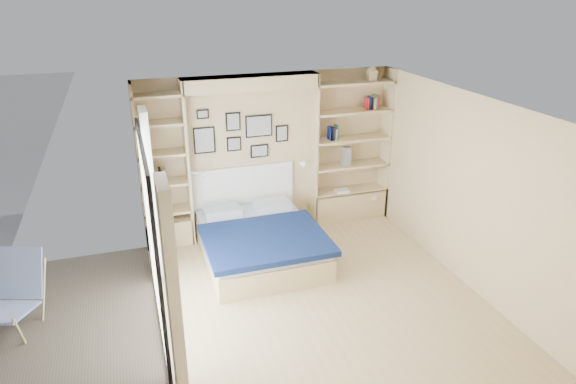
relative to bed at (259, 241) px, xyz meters
name	(u,v)px	position (x,y,z in m)	size (l,w,h in m)	color
ground	(318,296)	(0.45, -1.20, -0.27)	(4.50, 4.50, 0.00)	tan
room_shell	(257,181)	(0.06, 0.32, 0.81)	(4.50, 4.50, 4.50)	tan
bed	(259,241)	(0.00, 0.00, 0.00)	(1.68, 2.07, 1.07)	tan
photo_gallery	(240,134)	(0.00, 1.02, 1.33)	(1.48, 0.02, 0.82)	black
reading_lamps	(254,168)	(0.15, 0.80, 0.83)	(1.92, 0.12, 0.15)	silver
shelf_decor	(336,123)	(1.52, 0.86, 1.42)	(3.49, 0.23, 2.03)	#A51E1E
deck	(9,355)	(-3.15, -1.20, -0.27)	(3.20, 4.00, 0.05)	brown
deck_chair	(14,293)	(-3.11, -0.65, 0.15)	(0.78, 1.00, 0.89)	tan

